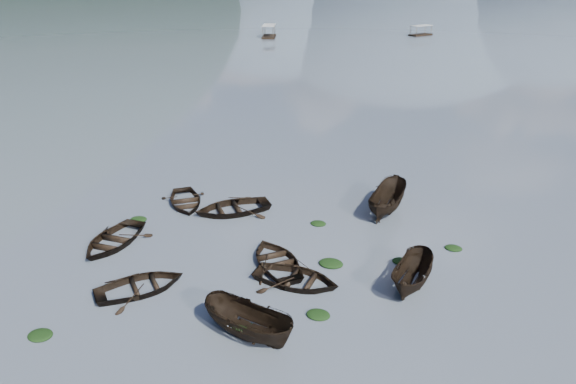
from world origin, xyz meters
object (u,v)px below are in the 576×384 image
(rowboat_3, at_px, (277,265))
(pontoon_left, at_px, (269,37))
(rowboat_0, at_px, (113,244))
(pontoon_centre, at_px, (420,35))

(rowboat_3, relative_size, pontoon_left, 0.66)
(rowboat_0, height_order, pontoon_centre, pontoon_centre)
(rowboat_3, bearing_deg, rowboat_0, -35.85)
(rowboat_0, relative_size, pontoon_left, 0.70)
(pontoon_left, bearing_deg, rowboat_0, -91.07)
(rowboat_0, relative_size, pontoon_centre, 0.83)
(rowboat_0, bearing_deg, pontoon_centre, 86.05)
(rowboat_0, distance_m, pontoon_centre, 105.01)
(rowboat_0, distance_m, pontoon_left, 93.58)
(pontoon_left, bearing_deg, rowboat_3, -85.35)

